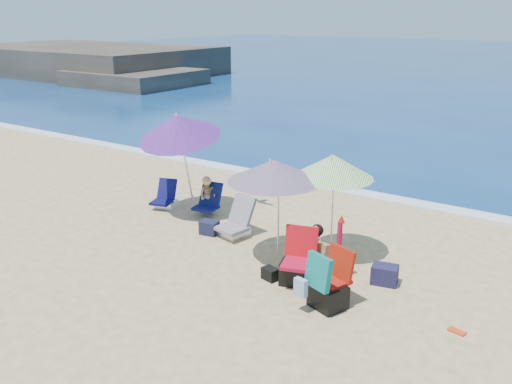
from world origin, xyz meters
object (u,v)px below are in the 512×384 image
Objects in this scene: umbrella_blue at (178,127)px; person_center at (315,250)px; umbrella_turquoise at (274,171)px; umbrella_striped at (333,166)px; camp_chair_right at (327,287)px; camp_chair_left at (298,267)px; chair_navy at (165,200)px; person_left at (208,196)px; furled_umbrella at (339,244)px; chair_rainbow at (235,225)px.

umbrella_blue reaches higher than person_center.
umbrella_striped is (0.75, 0.73, 0.03)m from umbrella_turquoise.
camp_chair_left is at bearing 149.51° from camp_chair_right.
umbrella_turquoise is at bearing -15.47° from chair_navy.
person_center is at bearing -13.59° from umbrella_blue.
umbrella_turquoise is at bearing -136.01° from umbrella_striped.
umbrella_striped is 3.67m from umbrella_blue.
umbrella_striped is 2.06× the size of camp_chair_left.
person_center is at bearing -20.91° from person_left.
umbrella_blue reaches higher than furled_umbrella.
furled_umbrella is (4.21, -0.87, -1.34)m from umbrella_blue.
chair_navy is 0.83× the size of person_center.
camp_chair_right is (4.48, -1.81, -1.62)m from umbrella_blue.
person_center is (4.42, -1.07, 0.26)m from chair_navy.
umbrella_striped is at bearing 5.83° from chair_rainbow.
person_center is (0.12, -0.81, -1.26)m from umbrella_striped.
chair_navy is at bearing 168.08° from furled_umbrella.
camp_chair_left is at bearing -134.48° from furled_umbrella.
umbrella_striped is 2.67× the size of chair_navy.
camp_chair_left is 3.69m from person_left.
person_center is at bearing -5.79° from umbrella_turquoise.
chair_rainbow is at bearing -10.37° from umbrella_blue.
person_center is at bearing 127.75° from camp_chair_right.
furled_umbrella is at bearing -54.47° from umbrella_striped.
person_left is at bearing 171.90° from umbrella_striped.
furled_umbrella is at bearing -18.07° from person_left.
umbrella_blue is 2.56× the size of camp_chair_right.
person_left is (-2.45, 1.18, -1.25)m from umbrella_turquoise.
person_left is (-3.26, 1.72, 0.13)m from camp_chair_left.
chair_rainbow is at bearing 151.84° from camp_chair_right.
camp_chair_right is at bearing -52.25° from person_center.
furled_umbrella is at bearing 6.31° from person_center.
furled_umbrella reaches higher than camp_chair_left.
chair_rainbow is at bearing -174.17° from umbrella_striped.
umbrella_turquoise is 2.21× the size of camp_chair_left.
umbrella_striped is 2.06× the size of camp_chair_right.
umbrella_striped reaches higher than furled_umbrella.
chair_navy is at bearing 166.33° from umbrella_blue.
person_left is at bearing 151.25° from chair_rainbow.
umbrella_striped reaches higher than person_center.
chair_rainbow is at bearing 152.73° from camp_chair_left.
camp_chair_right is (0.27, -0.94, -0.28)m from furled_umbrella.
furled_umbrella is (1.30, -0.04, -1.04)m from umbrella_turquoise.
furled_umbrella is at bearing -1.85° from umbrella_turquoise.
person_left is at bearing 37.62° from umbrella_blue.
camp_chair_right is at bearing -74.00° from furled_umbrella.
furled_umbrella is at bearing 106.00° from camp_chair_right.
furled_umbrella is 1.25× the size of person_left.
camp_chair_right is (5.11, -1.97, 0.17)m from chair_navy.
chair_rainbow is at bearing 157.28° from umbrella_turquoise.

